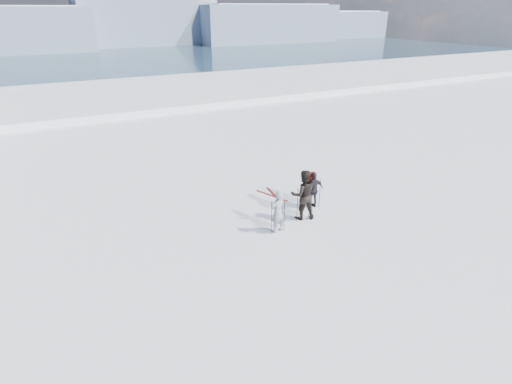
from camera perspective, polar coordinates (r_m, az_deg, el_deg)
lake_basin at (r=41.09m, az=-14.66°, el=4.24°), size 820.00×820.00×71.62m
far_mountain_range at (r=464.39m, az=-24.24°, el=21.11°), size 770.00×110.00×53.00m
skier_grey at (r=14.26m, az=3.14°, el=-2.86°), size 0.64×0.48×1.61m
skier_dark at (r=15.20m, az=6.73°, el=-0.37°), size 1.14×1.00×1.99m
skier_pack at (r=16.19m, az=8.20°, el=0.30°), size 0.92×0.41×1.54m
backpack at (r=15.99m, az=7.94°, el=3.96°), size 0.34×0.20×0.50m
ski_poles at (r=15.22m, az=6.19°, el=-1.82°), size 2.81×1.02×1.36m
skis_loose at (r=17.34m, az=2.45°, el=-0.47°), size 0.75×1.70×0.03m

